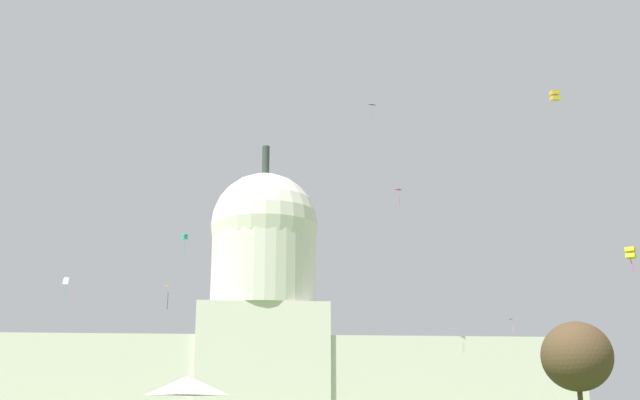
% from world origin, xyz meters
% --- Properties ---
extents(capitol_building, '(145.15, 25.65, 64.97)m').
position_xyz_m(capitol_building, '(-1.86, 161.23, 18.69)').
color(capitol_building, beige).
rests_on(capitol_building, ground_plane).
extents(tree_east_near, '(11.88, 12.14, 13.18)m').
position_xyz_m(tree_east_near, '(36.82, 75.53, 8.74)').
color(tree_east_near, '#4C3823').
rests_on(tree_east_near, ground_plane).
extents(kite_turquoise_mid, '(1.14, 1.14, 4.29)m').
position_xyz_m(kite_turquoise_mid, '(-16.95, 117.33, 32.32)').
color(kite_turquoise_mid, teal).
extents(kite_black_high, '(1.41, 1.10, 2.53)m').
position_xyz_m(kite_black_high, '(17.54, 114.84, 57.73)').
color(kite_black_high, black).
extents(kite_magenta_high, '(1.43, 1.03, 3.77)m').
position_xyz_m(kite_magenta_high, '(26.44, 136.70, 47.43)').
color(kite_magenta_high, '#D1339E').
extents(kite_gold_mid, '(0.84, 0.89, 1.11)m').
position_xyz_m(kite_gold_mid, '(25.05, 47.71, 32.59)').
color(kite_gold_mid, gold).
extents(kite_violet_low, '(0.86, 1.33, 2.06)m').
position_xyz_m(kite_violet_low, '(34.04, 90.94, 14.81)').
color(kite_violet_low, purple).
extents(kite_orange_mid, '(1.26, 1.44, 3.70)m').
position_xyz_m(kite_orange_mid, '(-18.75, 112.30, 21.97)').
color(kite_orange_mid, orange).
extents(kite_white_mid, '(1.05, 0.53, 4.24)m').
position_xyz_m(kite_white_mid, '(-39.12, 125.44, 25.00)').
color(kite_white_mid, white).
extents(kite_yellow_low, '(1.16, 1.17, 2.28)m').
position_xyz_m(kite_yellow_low, '(29.55, 44.37, 15.95)').
color(kite_yellow_low, yellow).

